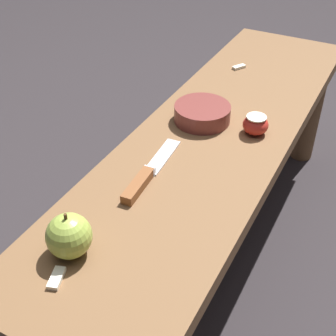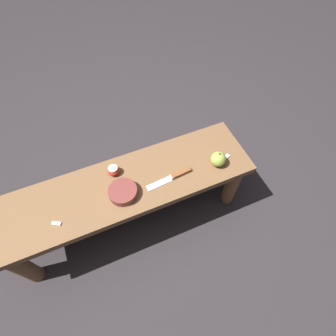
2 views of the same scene
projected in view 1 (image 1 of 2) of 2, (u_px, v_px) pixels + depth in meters
The scene contains 8 objects.
ground_plane at pixel (208, 249), 1.38m from camera, with size 8.00×8.00×0.00m, color #2D282B.
wooden_bench at pixel (215, 159), 1.18m from camera, with size 1.32×0.35×0.42m.
knife at pixel (145, 177), 0.96m from camera, with size 0.24×0.05×0.02m.
apple_whole at pixel (69, 236), 0.79m from camera, with size 0.08×0.08×0.09m.
apple_cut at pixel (256, 125), 1.10m from camera, with size 0.06×0.06×0.05m.
apple_slice_near_knife at pixel (56, 278), 0.76m from camera, with size 0.05×0.03×0.01m.
apple_slice_center at pixel (239, 67), 1.39m from camera, with size 0.04×0.03×0.01m.
bowl at pixel (202, 113), 1.14m from camera, with size 0.14×0.14×0.04m.
Camera 1 is at (-0.90, -0.34, 1.02)m, focal length 50.00 mm.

